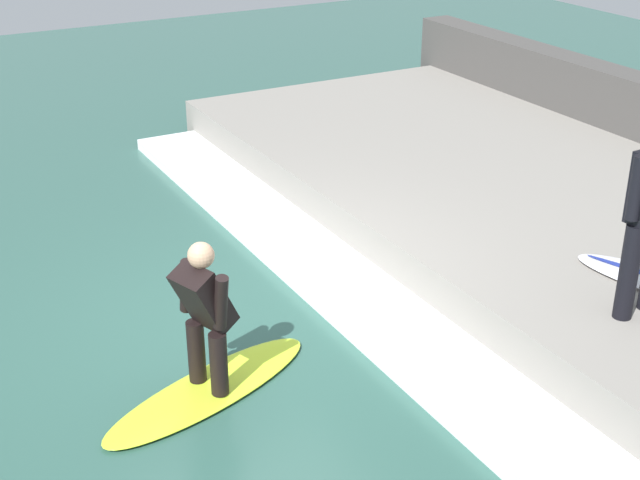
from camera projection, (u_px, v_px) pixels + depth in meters
The scene contains 5 objects.
ground_plane at pixel (259, 322), 8.34m from camera, with size 28.00×28.00×0.00m, color #2D564C.
concrete_ledge at pixel (556, 221), 9.82m from camera, with size 4.40×11.06×0.52m, color gray.
wave_foam_crest at pixel (351, 291), 8.75m from camera, with size 0.86×10.51×0.14m, color white.
surfboard_riding at pixel (209, 389), 7.30m from camera, with size 2.16×1.21×0.06m.
surfer_riding at pixel (204, 310), 6.98m from camera, with size 0.52×0.59×1.30m.
Camera 1 is at (-2.98, -6.61, 4.24)m, focal length 50.00 mm.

